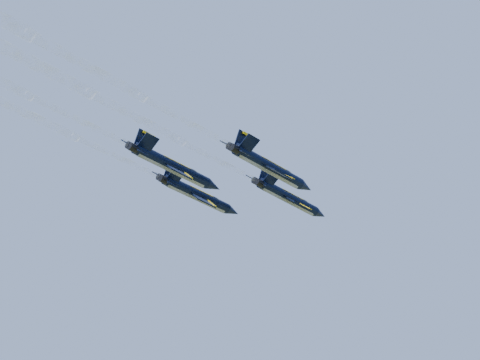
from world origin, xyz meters
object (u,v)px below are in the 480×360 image
Objects in this scene: jet_right at (271,168)px; jet_slot at (174,167)px; jet_lead at (290,198)px; jet_left at (198,195)px.

jet_right and jet_slot have the same top height.
jet_lead is 1.00× the size of jet_left.
jet_lead is at bearing 88.04° from jet_slot.
jet_lead is 13.64m from jet_right.
jet_left and jet_slot have the same top height.
jet_right is 13.16m from jet_slot.
jet_lead and jet_slot have the same top height.
jet_slot is (4.51, -11.41, 0.00)m from jet_left.
jet_slot is at bearing -53.15° from jet_left.
jet_lead and jet_left have the same top height.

